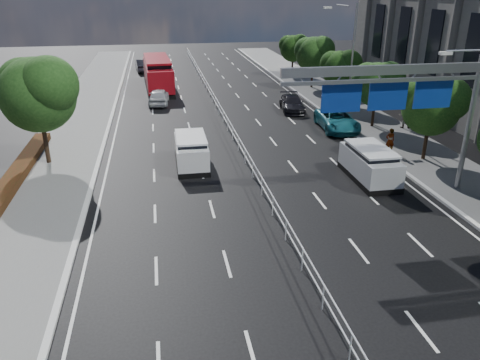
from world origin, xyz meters
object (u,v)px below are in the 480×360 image
object	(u,v)px
overhead_gantry	(404,90)
silver_minivan	(370,164)
near_car_dark	(143,65)
white_minivan	(191,151)
near_car_silver	(159,96)
pedestrian_b	(405,116)
pedestrian_a	(390,141)
red_bus	(158,73)
parked_car_dark	(292,103)
parked_car_teal	(337,120)

from	to	relation	value
overhead_gantry	silver_minivan	world-z (taller)	overhead_gantry
near_car_dark	white_minivan	bearing A→B (deg)	89.63
near_car_silver	pedestrian_b	size ratio (longest dim) A/B	2.35
near_car_silver	pedestrian_a	world-z (taller)	pedestrian_a
overhead_gantry	red_bus	world-z (taller)	overhead_gantry
parked_car_dark	pedestrian_a	bearing A→B (deg)	-68.19
overhead_gantry	silver_minivan	size ratio (longest dim) A/B	2.21
red_bus	white_minivan	bearing A→B (deg)	-88.88
overhead_gantry	parked_car_teal	bearing A→B (deg)	82.56
white_minivan	parked_car_dark	world-z (taller)	white_minivan
pedestrian_a	pedestrian_b	size ratio (longest dim) A/B	0.88
overhead_gantry	parked_car_dark	distance (m)	18.72
white_minivan	near_car_dark	bearing A→B (deg)	96.10
near_car_dark	pedestrian_b	xyz separation A→B (m)	(20.02, -29.52, 0.29)
near_car_silver	silver_minivan	bearing A→B (deg)	123.93
parked_car_teal	near_car_dark	bearing A→B (deg)	121.83
red_bus	pedestrian_a	bearing A→B (deg)	-61.34
parked_car_dark	white_minivan	bearing A→B (deg)	-122.12
overhead_gantry	near_car_silver	size ratio (longest dim) A/B	2.35
near_car_dark	parked_car_dark	bearing A→B (deg)	114.29
overhead_gantry	parked_car_teal	size ratio (longest dim) A/B	1.90
near_car_dark	pedestrian_a	bearing A→B (deg)	109.15
silver_minivan	pedestrian_b	bearing A→B (deg)	52.26
parked_car_dark	near_car_silver	bearing A→B (deg)	166.09
red_bus	pedestrian_a	world-z (taller)	red_bus
near_car_silver	pedestrian_b	world-z (taller)	pedestrian_b
near_car_dark	pedestrian_a	world-z (taller)	pedestrian_a
red_bus	pedestrian_b	distance (m)	26.03
near_car_dark	silver_minivan	distance (m)	40.58
overhead_gantry	white_minivan	distance (m)	12.69
overhead_gantry	pedestrian_a	distance (m)	8.06
parked_car_teal	pedestrian_b	xyz separation A→B (m)	(5.08, -0.88, 0.32)
red_bus	parked_car_teal	size ratio (longest dim) A/B	2.04
pedestrian_a	pedestrian_b	bearing A→B (deg)	-124.28
white_minivan	parked_car_teal	world-z (taller)	white_minivan
overhead_gantry	near_car_dark	size ratio (longest dim) A/B	2.18
red_bus	parked_car_dark	size ratio (longest dim) A/B	2.41
overhead_gantry	pedestrian_a	world-z (taller)	overhead_gantry
pedestrian_a	pedestrian_b	world-z (taller)	pedestrian_b
silver_minivan	pedestrian_b	world-z (taller)	pedestrian_b
red_bus	parked_car_dark	distance (m)	16.25
near_car_silver	silver_minivan	world-z (taller)	silver_minivan
near_car_silver	pedestrian_a	distance (m)	22.11
parked_car_teal	pedestrian_a	size ratio (longest dim) A/B	3.30
white_minivan	parked_car_teal	distance (m)	12.93
overhead_gantry	pedestrian_b	xyz separation A→B (m)	(6.64, 11.07, -4.54)
near_car_dark	silver_minivan	bearing A→B (deg)	102.95
white_minivan	pedestrian_a	world-z (taller)	white_minivan
white_minivan	near_car_silver	bearing A→B (deg)	96.44
red_bus	near_car_silver	bearing A→B (deg)	-93.47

